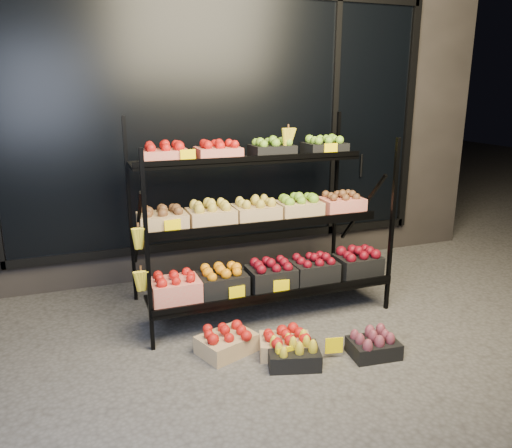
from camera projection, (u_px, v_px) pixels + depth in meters
name	position (u px, v px, depth m)	size (l,w,h in m)	color
ground	(288.00, 337.00, 3.91)	(24.00, 24.00, 0.00)	#514F4C
building	(200.00, 100.00, 5.78)	(6.00, 2.08, 3.50)	#2D2826
display_rack	(259.00, 222.00, 4.23)	(2.18, 1.02, 1.66)	black
tag_floor_a	(285.00, 360.00, 3.46)	(0.13, 0.01, 0.12)	#F4CF00
tag_floor_b	(334.00, 350.00, 3.59)	(0.13, 0.01, 0.12)	#F4CF00
floor_crate_left	(227.00, 341.00, 3.66)	(0.47, 0.41, 0.20)	tan
floor_crate_midleft	(294.00, 353.00, 3.50)	(0.42, 0.35, 0.19)	black
floor_crate_midright	(285.00, 343.00, 3.64)	(0.43, 0.37, 0.19)	tan
floor_crate_right	(374.00, 345.00, 3.62)	(0.37, 0.29, 0.18)	black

